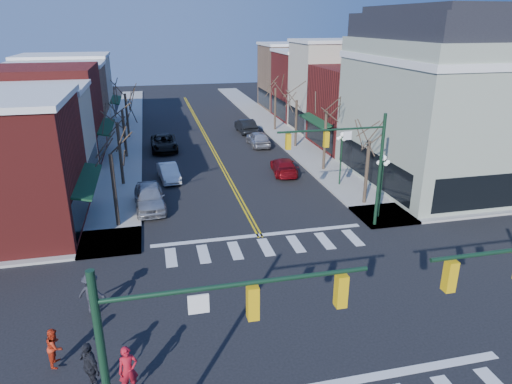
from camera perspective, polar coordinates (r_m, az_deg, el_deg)
ground at (r=21.35m, az=5.48°, el=-14.38°), size 160.00×160.00×0.00m
sidewalk_left at (r=38.58m, az=-16.68°, el=1.37°), size 3.50×70.00×0.15m
sidewalk_right at (r=41.15m, az=8.36°, el=3.22°), size 3.50×70.00×0.15m
bldg_left_stucco_a at (r=38.22m, az=-27.44°, el=5.48°), size 10.00×7.00×7.50m
bldg_left_brick_b at (r=45.75m, az=-25.32°, el=8.62°), size 10.00×9.00×8.50m
bldg_left_tan at (r=53.79m, az=-23.61°, el=10.02°), size 10.00×7.50×7.80m
bldg_left_stucco_b at (r=61.32m, az=-22.47°, el=11.47°), size 10.00×8.00×8.20m
bldg_right_brick_a at (r=48.06m, az=13.76°, el=10.17°), size 10.00×8.50×8.00m
bldg_right_stucco at (r=54.86m, az=10.22°, el=12.72°), size 10.00×7.00×10.00m
bldg_right_brick_b at (r=61.86m, az=7.44°, el=13.03°), size 10.00×8.00×8.50m
bldg_right_tan at (r=69.33m, az=5.11°, el=14.12°), size 10.00×8.00×9.00m
victorian_corner at (r=38.63m, az=22.90°, el=10.75°), size 12.25×14.25×13.30m
traffic_mast_near_left at (r=11.80m, az=-9.05°, el=-19.13°), size 6.60×0.28×7.20m
traffic_mast_far_right at (r=27.53m, az=11.99°, el=4.34°), size 6.60×0.28×7.20m
lamppost_corner at (r=30.14m, az=15.48°, el=1.97°), size 0.36×0.36×4.33m
lamppost_midblock at (r=35.72m, az=10.64°, el=5.23°), size 0.36×0.36×4.33m
tree_left_a at (r=29.32m, az=-17.25°, el=0.05°), size 0.24×0.24×4.76m
tree_left_b at (r=36.89m, az=-16.60°, el=4.50°), size 0.24×0.24×5.04m
tree_left_c at (r=44.70m, az=-16.11°, el=6.94°), size 0.24×0.24×4.55m
tree_left_d at (r=52.49m, az=-15.82°, el=9.10°), size 0.24×0.24×4.90m
tree_right_a at (r=32.53m, az=13.65°, el=2.28°), size 0.24×0.24×4.62m
tree_right_b at (r=39.45m, az=8.59°, el=6.25°), size 0.24×0.24×5.18m
tree_right_c at (r=46.82m, az=5.02°, el=8.44°), size 0.24×0.24×4.83m
tree_right_d at (r=54.32m, az=2.40°, el=10.26°), size 0.24×0.24×4.97m
car_left_near at (r=32.18m, az=-13.18°, el=-0.64°), size 2.27×5.10×1.70m
car_left_mid at (r=37.78m, az=-10.84°, el=2.42°), size 1.85×4.16×1.33m
car_left_far at (r=46.85m, az=-11.44°, el=6.03°), size 2.60×5.49×1.51m
car_right_near at (r=38.78m, az=3.50°, el=3.25°), size 2.44×4.83×1.34m
car_right_mid at (r=47.59m, az=0.26°, el=6.70°), size 1.88×4.61×1.57m
car_right_far at (r=53.51m, az=-1.29°, el=8.27°), size 1.90×4.91×1.59m
pedestrian_red_a at (r=17.21m, az=-15.68°, el=-20.66°), size 0.74×0.56×1.82m
pedestrian_red_b at (r=19.29m, az=-23.84°, el=-17.25°), size 0.62×0.78×1.54m
pedestrian_dark_a at (r=17.65m, az=-20.11°, el=-19.80°), size 1.04×1.20×1.94m
pedestrian_dark_b at (r=21.58m, az=-19.89°, el=-11.78°), size 1.37×1.03×1.89m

